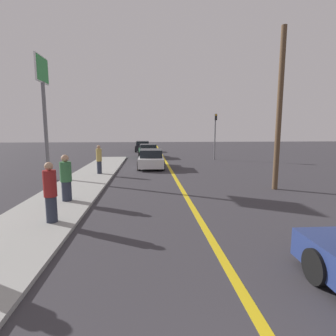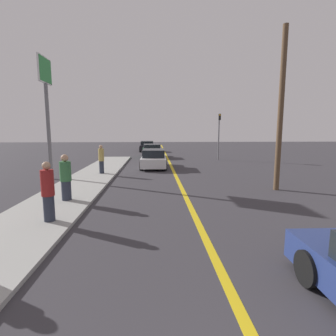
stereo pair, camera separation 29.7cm
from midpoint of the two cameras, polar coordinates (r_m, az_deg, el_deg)
The scene contains 11 objects.
road_center_line at distance 18.31m, azimuth 1.49°, elevation -0.27°, with size 0.20×60.00×0.01m.
sidewalk_left at distance 13.74m, azimuth -17.60°, elevation -3.32°, with size 2.54×25.95×0.10m.
car_ahead_center at distance 18.98m, azimuth -2.67°, elevation 1.99°, with size 1.92×4.10×1.35m.
car_far_distant at distance 26.24m, azimuth -3.24°, elevation 3.72°, with size 2.05×4.06×1.33m.
car_parked_left_lot at distance 33.67m, azimuth -4.30°, elevation 4.71°, with size 1.88×3.87×1.33m.
pedestrian_mid_group at distance 8.22m, azimuth -23.73°, elevation -4.74°, with size 0.36×0.36×1.74m.
pedestrian_far_standing at distance 10.46m, azimuth -20.63°, elevation -1.97°, with size 0.41×0.41×1.73m.
pedestrian_by_sign at distance 16.33m, azimuth -13.81°, elevation 1.88°, with size 0.33×0.33×1.72m.
traffic_light at distance 24.35m, azimuth 11.37°, elevation 7.69°, with size 0.18×0.40×4.15m.
roadside_sign at distance 15.89m, azimuth -24.53°, elevation 14.92°, with size 0.20×1.62×6.54m.
utility_pole at distance 12.86m, azimuth 23.95°, elevation 11.39°, with size 0.24×0.24×7.15m.
Camera 2 is at (-1.28, -0.06, 2.72)m, focal length 28.00 mm.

